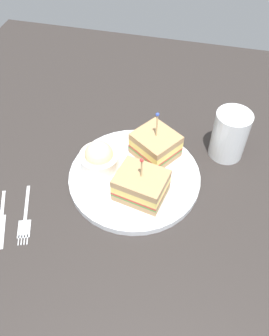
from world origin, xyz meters
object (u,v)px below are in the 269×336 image
object	(u,v)px
sandwich_half_back	(156,145)
knife	(1,222)
fork	(25,220)
sandwich_half_front	(141,185)
plate	(134,177)
drink_glass	(229,136)
coleslaw_bowl	(99,157)

from	to	relation	value
sandwich_half_back	knife	world-z (taller)	sandwich_half_back
sandwich_half_back	fork	world-z (taller)	sandwich_half_back
sandwich_half_front	plate	bearing A→B (deg)	27.85
sandwich_half_back	knife	distance (cm)	32.58
drink_glass	coleslaw_bowl	bearing A→B (deg)	113.54
coleslaw_bowl	fork	size ratio (longest dim) A/B	0.63
fork	drink_glass	bearing A→B (deg)	-52.82
drink_glass	knife	world-z (taller)	drink_glass
sandwich_half_back	coleslaw_bowl	xyz separation A→B (cm)	(-5.49, 10.19, -0.51)
sandwich_half_front	knife	xyz separation A→B (cm)	(-11.08, 23.33, -3.87)
coleslaw_bowl	drink_glass	xyz separation A→B (cm)	(10.60, -24.34, 1.36)
sandwich_half_back	drink_glass	world-z (taller)	sandwich_half_back
knife	sandwich_half_front	bearing A→B (deg)	-64.59
coleslaw_bowl	sandwich_half_front	bearing A→B (deg)	-118.70
coleslaw_bowl	fork	xyz separation A→B (cm)	(-15.12, 9.58, -3.34)
coleslaw_bowl	plate	bearing A→B (deg)	-97.37
sandwich_half_front	knife	size ratio (longest dim) A/B	0.84
sandwich_half_front	sandwich_half_back	bearing A→B (deg)	-2.73
plate	sandwich_half_front	world-z (taller)	sandwich_half_front
fork	knife	bearing A→B (deg)	107.11
sandwich_half_front	drink_glass	distance (cm)	21.64
fork	plate	bearing A→B (deg)	-50.12
sandwich_half_front	drink_glass	size ratio (longest dim) A/B	0.97
sandwich_half_front	fork	distance (cm)	21.96
coleslaw_bowl	drink_glass	size ratio (longest dim) A/B	0.75
sandwich_half_front	sandwich_half_back	distance (cm)	10.80
plate	drink_glass	bearing A→B (deg)	-55.72
sandwich_half_front	sandwich_half_back	world-z (taller)	sandwich_half_back
drink_glass	sandwich_half_front	bearing A→B (deg)	137.33
sandwich_half_front	sandwich_half_back	size ratio (longest dim) A/B	0.92
sandwich_half_front	drink_glass	world-z (taller)	sandwich_half_front
fork	sandwich_half_front	bearing A→B (deg)	-62.96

